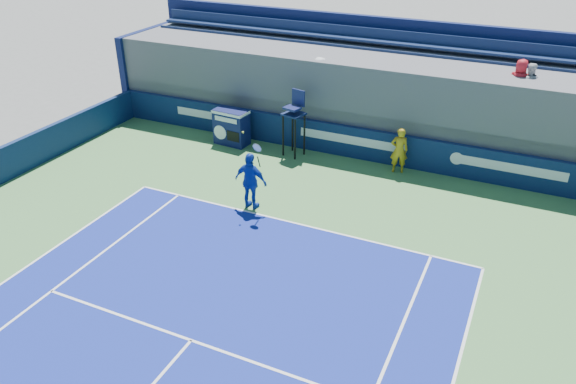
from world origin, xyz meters
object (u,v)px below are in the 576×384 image
at_px(tennis_player, 251,181).
at_px(ball_person, 399,150).
at_px(umpire_chair, 294,116).
at_px(match_clock, 231,126).

bearing_deg(tennis_player, ball_person, 51.75).
relative_size(ball_person, umpire_chair, 0.67).
distance_m(ball_person, tennis_player, 5.60).
xyz_separation_m(ball_person, tennis_player, (-3.47, -4.40, 0.10)).
distance_m(match_clock, umpire_chair, 2.75).
height_order(ball_person, match_clock, ball_person).
height_order(umpire_chair, tennis_player, tennis_player).
height_order(ball_person, umpire_chair, umpire_chair).
bearing_deg(umpire_chair, ball_person, 2.81).
xyz_separation_m(match_clock, tennis_player, (3.07, -4.13, 0.20)).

